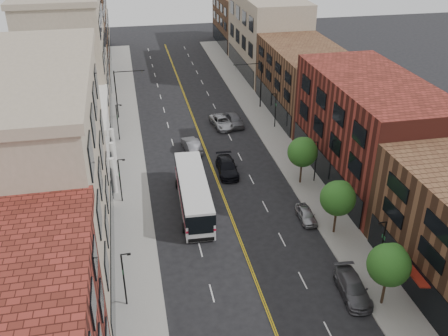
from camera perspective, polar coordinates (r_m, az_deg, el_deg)
sidewalk_left at (r=65.09m, az=-10.88°, el=1.40°), size 4.00×110.00×0.15m
sidewalk_right at (r=67.90m, az=6.19°, el=2.95°), size 4.00×110.00×0.15m
bldg_l_tanoffice at (r=42.16m, az=-20.50°, el=-2.00°), size 10.00×22.00×18.00m
bldg_l_white at (r=60.28m, az=-17.73°, el=2.40°), size 10.00×14.00×8.00m
bldg_l_far_a at (r=74.45m, az=-17.33°, el=11.50°), size 10.00×20.00×18.00m
bldg_l_far_b at (r=94.11m, az=-16.36°, el=14.05°), size 10.00×20.00×15.00m
bldg_l_far_c at (r=111.19m, az=-16.04°, el=17.50°), size 10.00×16.00×20.00m
bldg_r_mid at (r=58.82m, az=16.20°, el=4.13°), size 10.00×22.00×12.00m
bldg_r_far_a at (r=77.03m, az=9.24°, el=9.83°), size 10.00×20.00×10.00m
bldg_r_far_b at (r=95.66m, az=4.96°, el=14.96°), size 10.00×22.00×14.00m
bldg_r_far_c at (r=114.85m, az=2.09°, el=16.54°), size 10.00×18.00×11.00m
tree_r_1 at (r=41.47m, az=18.40°, el=-10.30°), size 3.40×3.40×5.59m
tree_r_2 at (r=48.65m, az=12.95°, el=-3.25°), size 3.40×3.40×5.59m
tree_r_3 at (r=56.69m, az=9.03°, el=1.92°), size 3.40×3.40×5.59m
lamp_l_1 at (r=40.77m, az=-11.33°, el=-12.08°), size 0.81×0.55×5.05m
lamp_l_2 at (r=54.03m, az=-11.77°, el=-1.14°), size 0.81×0.55×5.05m
lamp_l_3 at (r=68.47m, az=-12.03°, el=5.35°), size 0.81×0.55×5.05m
lamp_r_1 at (r=45.50m, az=17.62°, el=-8.16°), size 0.81×0.55×5.05m
lamp_r_2 at (r=57.68m, az=10.43°, el=0.99°), size 0.81×0.55×5.05m
lamp_r_3 at (r=71.39m, az=5.87°, el=6.80°), size 0.81×0.55×5.05m
signal_mast_left at (r=75.35m, az=-11.73°, el=8.89°), size 4.49×0.18×7.20m
signal_mast_right at (r=77.85m, az=3.73°, el=10.06°), size 4.49×0.18×7.20m
city_bus at (r=52.58m, az=-3.52°, el=-2.69°), size 3.55×13.25×3.38m
car_parked_mid at (r=43.68m, az=14.50°, el=-13.13°), size 2.50×5.31×1.50m
car_parked_far at (r=51.85m, az=9.37°, el=-5.27°), size 1.58×3.81×1.29m
car_lane_behind at (r=65.15m, az=-3.73°, el=2.65°), size 2.33×5.18×1.65m
car_lane_a at (r=59.62m, az=0.35°, el=0.11°), size 2.48×5.65×1.62m
car_lane_b at (r=72.14m, az=-0.27°, el=5.29°), size 3.16×5.67×1.50m
car_lane_c at (r=72.66m, az=1.20°, el=5.51°), size 2.30×4.93×1.63m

